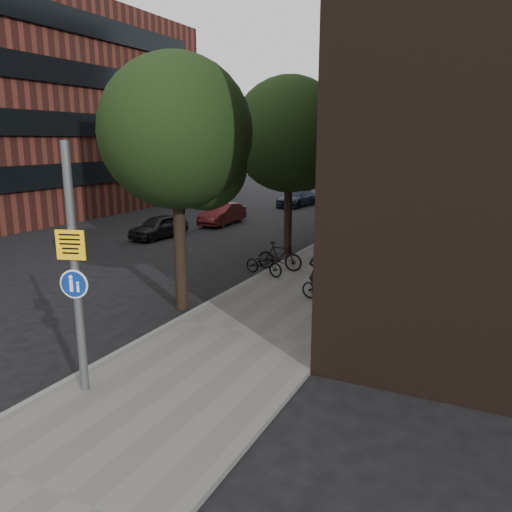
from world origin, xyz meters
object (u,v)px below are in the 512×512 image
Objects in this scene: pedestrian at (317,271)px; parked_car_near at (159,227)px; parked_bike_facade_near at (326,288)px; signpost at (75,271)px.

pedestrian reaches higher than parked_car_near.
parked_bike_facade_near is at bearing -23.78° from parked_car_near.
pedestrian is 0.93× the size of parked_bike_facade_near.
parked_bike_facade_near is at bearing 53.70° from signpost.
signpost reaches higher than parked_car_near.
parked_car_near is (-10.91, 6.08, -0.28)m from pedestrian.
signpost is at bearing 163.82° from parked_bike_facade_near.
parked_car_near is (-8.82, 14.30, -2.02)m from signpost.
parked_car_near is at bearing 104.25° from signpost.
pedestrian is at bearing -22.69° from parked_car_near.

